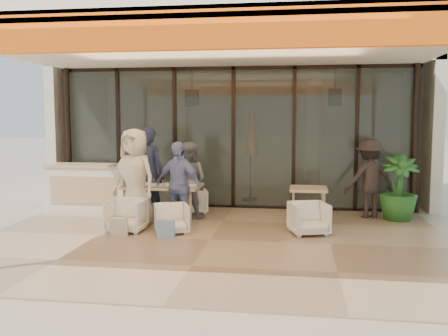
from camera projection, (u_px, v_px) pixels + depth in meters
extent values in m
plane|color=#C6B293|center=(210.00, 241.00, 8.44)|extent=(70.00, 70.00, 0.00)
cube|color=tan|center=(210.00, 241.00, 8.44)|extent=(8.00, 6.00, 0.01)
cube|color=silver|center=(210.00, 42.00, 8.09)|extent=(8.00, 6.00, 0.20)
cube|color=#FF5F0D|center=(161.00, 29.00, 5.23)|extent=(8.00, 0.12, 0.45)
cube|color=orange|center=(176.00, 29.00, 5.90)|extent=(8.00, 1.50, 0.06)
cylinder|color=black|center=(69.00, 137.00, 11.68)|extent=(0.12, 0.12, 3.20)
cylinder|color=black|center=(415.00, 140.00, 10.53)|extent=(0.12, 0.12, 3.20)
cube|color=#9EADA3|center=(233.00, 138.00, 11.22)|extent=(8.00, 0.03, 3.20)
cube|color=black|center=(233.00, 207.00, 11.39)|extent=(8.00, 0.10, 0.08)
cube|color=black|center=(234.00, 68.00, 11.06)|extent=(8.00, 0.10, 0.08)
cube|color=black|center=(66.00, 137.00, 11.81)|extent=(0.08, 0.10, 3.20)
cube|color=black|center=(119.00, 138.00, 11.62)|extent=(0.08, 0.10, 3.20)
cube|color=black|center=(175.00, 138.00, 11.42)|extent=(0.08, 0.10, 3.20)
cube|color=black|center=(233.00, 138.00, 11.22)|extent=(0.08, 0.10, 3.20)
cube|color=black|center=(294.00, 139.00, 11.02)|extent=(0.08, 0.10, 3.20)
cube|color=black|center=(357.00, 139.00, 10.83)|extent=(0.08, 0.10, 3.20)
cube|color=black|center=(419.00, 140.00, 10.63)|extent=(0.08, 0.10, 3.20)
cube|color=silver|center=(249.00, 130.00, 14.65)|extent=(9.00, 0.25, 3.40)
cube|color=silver|center=(82.00, 131.00, 13.58)|extent=(0.25, 3.50, 3.40)
cube|color=silver|center=(419.00, 132.00, 12.29)|extent=(0.25, 3.50, 3.40)
cube|color=silver|center=(242.00, 65.00, 12.75)|extent=(9.00, 3.50, 0.25)
cube|color=tan|center=(242.00, 196.00, 13.11)|extent=(8.00, 3.50, 0.02)
cylinder|color=silver|center=(181.00, 139.00, 13.04)|extent=(0.40, 0.40, 3.00)
cylinder|color=silver|center=(312.00, 140.00, 12.54)|extent=(0.40, 0.40, 3.00)
cylinder|color=black|center=(192.00, 80.00, 12.43)|extent=(0.03, 0.03, 0.70)
cube|color=black|center=(192.00, 98.00, 12.48)|extent=(0.30, 0.30, 0.40)
sphere|color=#FFBF72|center=(192.00, 98.00, 12.48)|extent=(0.18, 0.18, 0.18)
cylinder|color=black|center=(335.00, 78.00, 11.92)|extent=(0.03, 0.03, 0.70)
cube|color=black|center=(335.00, 97.00, 11.96)|extent=(0.30, 0.30, 0.40)
sphere|color=#FFBF72|center=(335.00, 97.00, 11.96)|extent=(0.18, 0.18, 0.18)
cylinder|color=black|center=(251.00, 199.00, 12.33)|extent=(0.40, 0.40, 0.05)
cylinder|color=black|center=(251.00, 159.00, 12.22)|extent=(0.04, 0.04, 2.10)
cone|color=orange|center=(251.00, 132.00, 12.15)|extent=(0.32, 0.32, 1.10)
cube|color=silver|center=(89.00, 188.00, 11.11)|extent=(1.80, 0.60, 1.00)
cube|color=tan|center=(88.00, 165.00, 11.06)|extent=(1.85, 0.65, 0.06)
cube|color=tan|center=(83.00, 190.00, 10.81)|extent=(1.50, 0.02, 0.60)
cube|color=tan|center=(163.00, 186.00, 9.86)|extent=(1.50, 0.90, 0.05)
cube|color=white|center=(163.00, 185.00, 9.86)|extent=(1.30, 0.35, 0.01)
cylinder|color=tan|center=(128.00, 207.00, 9.68)|extent=(0.06, 0.06, 0.70)
cylinder|color=tan|center=(190.00, 208.00, 9.50)|extent=(0.06, 0.06, 0.70)
cylinder|color=tan|center=(138.00, 201.00, 10.31)|extent=(0.06, 0.06, 0.70)
cylinder|color=tan|center=(197.00, 203.00, 10.13)|extent=(0.06, 0.06, 0.70)
cylinder|color=white|center=(138.00, 183.00, 9.77)|extent=(0.06, 0.06, 0.11)
cylinder|color=white|center=(153.00, 180.00, 10.09)|extent=(0.06, 0.06, 0.11)
cylinder|color=white|center=(164.00, 183.00, 9.75)|extent=(0.06, 0.06, 0.11)
cylinder|color=white|center=(180.00, 181.00, 9.99)|extent=(0.06, 0.06, 0.11)
cylinder|color=white|center=(185.00, 184.00, 9.58)|extent=(0.06, 0.06, 0.11)
cylinder|color=white|center=(137.00, 181.00, 9.98)|extent=(0.06, 0.06, 0.11)
cylinder|color=#965015|center=(138.00, 179.00, 10.08)|extent=(0.07, 0.07, 0.16)
cylinder|color=black|center=(162.00, 179.00, 10.14)|extent=(0.09, 0.09, 0.17)
cylinder|color=black|center=(162.00, 174.00, 10.13)|extent=(0.10, 0.10, 0.01)
cylinder|color=white|center=(136.00, 186.00, 9.63)|extent=(0.22, 0.22, 0.01)
cylinder|color=white|center=(181.00, 187.00, 9.50)|extent=(0.22, 0.22, 0.01)
cylinder|color=white|center=(146.00, 182.00, 10.24)|extent=(0.22, 0.22, 0.01)
cylinder|color=white|center=(188.00, 183.00, 10.11)|extent=(0.22, 0.22, 0.01)
imported|color=white|center=(156.00, 196.00, 10.90)|extent=(0.74, 0.70, 0.73)
imported|color=white|center=(194.00, 200.00, 10.78)|extent=(0.70, 0.68, 0.58)
imported|color=white|center=(126.00, 214.00, 9.03)|extent=(0.66, 0.61, 0.67)
imported|color=white|center=(172.00, 217.00, 8.91)|extent=(0.74, 0.72, 0.60)
imported|color=#192138|center=(149.00, 172.00, 10.34)|extent=(0.77, 0.60, 1.88)
imported|color=slate|center=(188.00, 180.00, 10.24)|extent=(0.84, 0.70, 1.58)
imported|color=beige|center=(135.00, 178.00, 9.46)|extent=(1.07, 0.88, 1.87)
imported|color=#7580C3|center=(178.00, 185.00, 9.35)|extent=(1.04, 0.69, 1.64)
cube|color=silver|center=(119.00, 228.00, 8.66)|extent=(0.30, 0.10, 0.34)
cube|color=#99BFD8|center=(166.00, 230.00, 8.53)|extent=(0.30, 0.10, 0.34)
cube|color=tan|center=(308.00, 189.00, 9.52)|extent=(0.70, 0.70, 0.05)
cylinder|color=tan|center=(293.00, 210.00, 9.32)|extent=(0.05, 0.05, 0.70)
cylinder|color=tan|center=(324.00, 211.00, 9.24)|extent=(0.05, 0.05, 0.70)
cylinder|color=tan|center=(294.00, 205.00, 9.87)|extent=(0.05, 0.05, 0.70)
cylinder|color=tan|center=(322.00, 206.00, 9.79)|extent=(0.05, 0.05, 0.70)
imported|color=white|center=(309.00, 217.00, 8.82)|extent=(0.78, 0.75, 0.65)
imported|color=black|center=(369.00, 179.00, 10.20)|extent=(1.21, 0.93, 1.65)
imported|color=#1E5919|center=(399.00, 188.00, 9.96)|extent=(0.85, 0.85, 1.34)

